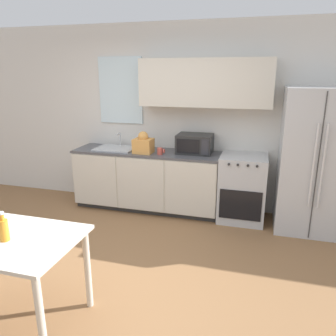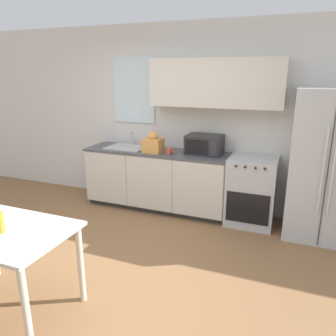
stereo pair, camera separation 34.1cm
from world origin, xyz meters
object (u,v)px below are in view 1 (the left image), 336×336
Objects in this scene: microwave at (195,144)px; drink_bottle at (4,229)px; oven_range at (242,188)px; dining_table at (5,250)px; refrigerator at (313,161)px; coffee_mug at (160,151)px.

drink_bottle is at bearing -109.39° from microwave.
microwave reaches higher than oven_range.
oven_range is 3.07m from dining_table.
oven_range is 0.50× the size of refrigerator.
drink_bottle is at bearing -34.55° from dining_table.
microwave is 0.50m from coffee_mug.
dining_table is (-1.00, -2.63, -0.37)m from microwave.
refrigerator is 1.56× the size of dining_table.
microwave is at bearing 69.12° from dining_table.
oven_range is 0.97m from refrigerator.
microwave is at bearing 27.00° from coffee_mug.
refrigerator reaches higher than drink_bottle.
dining_table is (-1.71, -2.55, 0.20)m from oven_range.
refrigerator is at bearing 45.43° from drink_bottle.
microwave is (-1.56, 0.13, 0.11)m from refrigerator.
refrigerator reaches higher than dining_table.
oven_range is 3.09m from drink_bottle.
oven_range is at bearing 176.68° from refrigerator.
coffee_mug is 2.50m from drink_bottle.
coffee_mug is at bearing -153.00° from microwave.
microwave is 2.84m from dining_table.
refrigerator is at bearing -4.94° from microwave.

